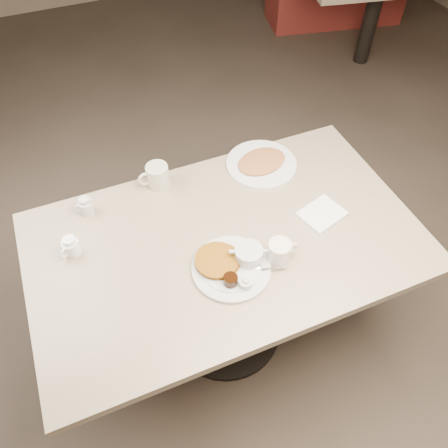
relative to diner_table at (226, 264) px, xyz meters
name	(u,v)px	position (x,y,z in m)	size (l,w,h in m)	color
room	(227,94)	(0.00, 0.00, 0.82)	(7.04, 8.04, 2.84)	#4C3F33
diner_table	(226,264)	(0.00, 0.00, 0.00)	(1.50, 0.90, 0.75)	tan
main_plate	(233,264)	(-0.03, -0.13, 0.19)	(0.38, 0.38, 0.07)	silver
coffee_mug_near	(280,251)	(0.15, -0.16, 0.22)	(0.12, 0.09, 0.09)	white
napkin	(322,214)	(0.40, -0.04, 0.18)	(0.20, 0.17, 0.02)	white
coffee_mug_far	(157,176)	(-0.15, 0.39, 0.22)	(0.13, 0.09, 0.10)	beige
creamer_left	(71,246)	(-0.56, 0.16, 0.21)	(0.09, 0.08, 0.08)	white
creamer_right	(86,206)	(-0.47, 0.34, 0.21)	(0.09, 0.07, 0.08)	silver
hash_plate	(261,163)	(0.31, 0.32, 0.18)	(0.37, 0.37, 0.04)	silver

